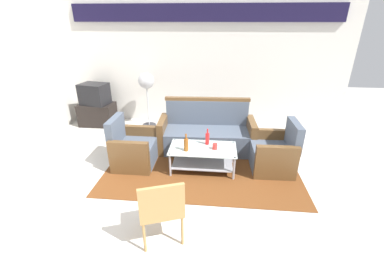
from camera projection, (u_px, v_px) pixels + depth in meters
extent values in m
plane|color=beige|center=(189.00, 197.00, 3.73)|extent=(14.00, 14.00, 0.00)
cube|color=silver|center=(203.00, 64.00, 5.92)|extent=(6.52, 0.12, 2.80)
cube|color=#191433|center=(204.00, 13.00, 5.40)|extent=(5.76, 0.08, 0.36)
cube|color=brown|center=(202.00, 165.00, 4.51)|extent=(3.23, 2.10, 0.01)
cube|color=#4C5666|center=(206.00, 140.00, 4.96)|extent=(1.63, 0.76, 0.42)
cube|color=#4C5666|center=(207.00, 112.00, 5.06)|extent=(1.60, 0.21, 0.48)
cube|color=brown|center=(251.00, 136.00, 4.87)|extent=(0.15, 0.70, 0.62)
cube|color=brown|center=(163.00, 134.00, 4.96)|extent=(0.15, 0.70, 0.62)
cube|color=brown|center=(207.00, 99.00, 4.95)|extent=(1.64, 0.17, 0.06)
cube|color=#4C5666|center=(136.00, 153.00, 4.49)|extent=(0.66, 0.60, 0.40)
cube|color=#4C5666|center=(116.00, 130.00, 4.34)|extent=(0.12, 0.60, 0.45)
cube|color=brown|center=(141.00, 140.00, 4.75)|extent=(0.66, 0.10, 0.58)
cube|color=brown|center=(129.00, 158.00, 4.15)|extent=(0.66, 0.10, 0.58)
cube|color=#4C5666|center=(271.00, 158.00, 4.35)|extent=(0.68, 0.62, 0.40)
cube|color=#4C5666|center=(294.00, 135.00, 4.15)|extent=(0.14, 0.60, 0.45)
cube|color=brown|center=(276.00, 163.00, 4.01)|extent=(0.66, 0.12, 0.58)
cube|color=brown|center=(268.00, 144.00, 4.61)|extent=(0.66, 0.12, 0.58)
cube|color=silver|center=(203.00, 148.00, 4.24)|extent=(1.10, 0.60, 0.02)
cube|color=#9E9EA5|center=(203.00, 163.00, 4.36)|extent=(1.00, 0.52, 0.02)
cylinder|color=#9E9EA5|center=(175.00, 150.00, 4.60)|extent=(0.04, 0.04, 0.40)
cylinder|color=#9E9EA5|center=(232.00, 153.00, 4.51)|extent=(0.04, 0.04, 0.40)
cylinder|color=#9E9EA5|center=(170.00, 165.00, 4.13)|extent=(0.04, 0.04, 0.40)
cylinder|color=#9E9EA5|center=(234.00, 168.00, 4.04)|extent=(0.04, 0.04, 0.40)
cylinder|color=brown|center=(186.00, 145.00, 4.11)|extent=(0.08, 0.08, 0.21)
cylinder|color=brown|center=(186.00, 137.00, 4.05)|extent=(0.03, 0.03, 0.09)
cylinder|color=red|center=(207.00, 139.00, 4.32)|extent=(0.07, 0.07, 0.20)
cylinder|color=red|center=(208.00, 131.00, 4.27)|extent=(0.02, 0.02, 0.08)
cylinder|color=red|center=(215.00, 146.00, 4.18)|extent=(0.08, 0.08, 0.10)
cube|color=black|center=(98.00, 114.00, 6.15)|extent=(0.80, 0.50, 0.52)
cube|color=black|center=(94.00, 94.00, 5.95)|extent=(0.67, 0.55, 0.48)
cube|color=black|center=(100.00, 92.00, 6.14)|extent=(0.50, 0.11, 0.36)
cylinder|color=#2D2D33|center=(149.00, 125.00, 6.19)|extent=(0.32, 0.32, 0.03)
cylinder|color=#B2B2B7|center=(148.00, 105.00, 5.99)|extent=(0.03, 0.03, 0.95)
sphere|color=#B2B2B7|center=(146.00, 81.00, 5.75)|extent=(0.36, 0.36, 0.36)
cube|color=#AD844C|center=(160.00, 206.00, 2.92)|extent=(0.61, 0.61, 0.04)
cube|color=#AD844C|center=(162.00, 203.00, 2.63)|extent=(0.47, 0.20, 0.40)
cylinder|color=#AD844C|center=(142.00, 211.00, 3.14)|extent=(0.03, 0.03, 0.42)
cylinder|color=#AD844C|center=(175.00, 206.00, 3.24)|extent=(0.03, 0.03, 0.42)
cylinder|color=#AD844C|center=(144.00, 237.00, 2.77)|extent=(0.03, 0.03, 0.42)
cylinder|color=#AD844C|center=(182.00, 230.00, 2.87)|extent=(0.03, 0.03, 0.42)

